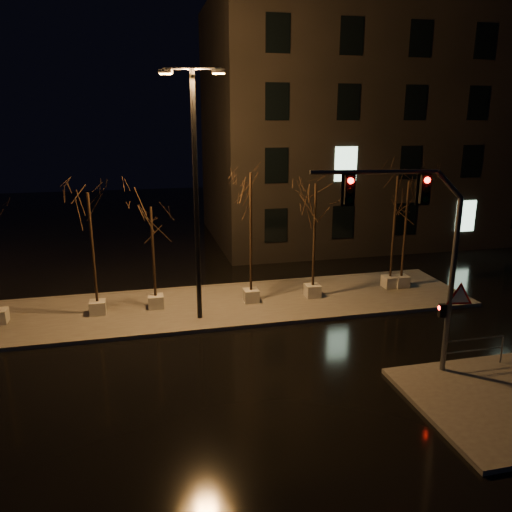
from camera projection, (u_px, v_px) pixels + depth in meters
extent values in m
plane|color=black|center=(255.00, 372.00, 16.23)|extent=(90.00, 90.00, 0.00)
cube|color=#4E4B46|center=(224.00, 305.00, 21.84)|extent=(22.00, 5.00, 0.15)
cube|color=black|center=(394.00, 125.00, 34.20)|extent=(25.00, 12.00, 15.00)
cube|color=#A7A69C|center=(98.00, 307.00, 20.61)|extent=(0.65, 0.65, 0.55)
cylinder|color=black|center=(93.00, 248.00, 19.93)|extent=(0.11, 0.11, 4.48)
cube|color=#A7A69C|center=(156.00, 301.00, 21.26)|extent=(0.65, 0.65, 0.55)
cylinder|color=black|center=(153.00, 252.00, 20.68)|extent=(0.11, 0.11, 3.80)
cube|color=#A7A69C|center=(251.00, 295.00, 21.97)|extent=(0.65, 0.65, 0.55)
cylinder|color=black|center=(251.00, 233.00, 21.21)|extent=(0.11, 0.11, 5.10)
cube|color=#A7A69C|center=(313.00, 291.00, 22.59)|extent=(0.65, 0.65, 0.55)
cylinder|color=black|center=(314.00, 236.00, 21.90)|extent=(0.11, 0.11, 4.57)
cube|color=#A7A69C|center=(390.00, 282.00, 23.83)|extent=(0.65, 0.65, 0.55)
cylinder|color=black|center=(394.00, 228.00, 23.13)|extent=(0.11, 0.11, 4.74)
cube|color=#A7A69C|center=(401.00, 281.00, 23.89)|extent=(0.65, 0.65, 0.55)
cylinder|color=black|center=(405.00, 229.00, 23.22)|extent=(0.11, 0.11, 4.52)
cylinder|color=#55575D|center=(451.00, 288.00, 15.33)|extent=(0.17, 0.17, 5.56)
cylinder|color=#55575D|center=(374.00, 172.00, 14.20)|extent=(3.68, 0.72, 0.13)
cube|color=black|center=(425.00, 189.00, 14.44)|extent=(0.31, 0.25, 0.83)
cube|color=black|center=(349.00, 190.00, 14.29)|extent=(0.31, 0.25, 0.83)
cube|color=black|center=(442.00, 311.00, 15.52)|extent=(0.23, 0.20, 0.42)
cone|color=red|center=(460.00, 297.00, 15.38)|extent=(0.96, 0.18, 0.96)
sphere|color=#FF0C07|center=(463.00, 179.00, 14.44)|extent=(0.17, 0.17, 0.17)
cylinder|color=black|center=(196.00, 201.00, 18.99)|extent=(0.19, 0.19, 9.53)
cylinder|color=black|center=(192.00, 68.00, 17.71)|extent=(2.04, 0.67, 0.10)
cube|color=orange|center=(166.00, 73.00, 17.79)|extent=(0.53, 0.39, 0.19)
cube|color=orange|center=(219.00, 73.00, 17.71)|extent=(0.53, 0.39, 0.19)
cylinder|color=#55575D|center=(442.00, 357.00, 15.95)|extent=(0.05, 0.05, 0.90)
cylinder|color=#55575D|center=(502.00, 350.00, 16.42)|extent=(0.05, 0.05, 0.90)
cylinder|color=#55575D|center=(474.00, 339.00, 16.05)|extent=(2.21, 0.06, 0.04)
cylinder|color=#55575D|center=(472.00, 350.00, 16.16)|extent=(2.21, 0.06, 0.04)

